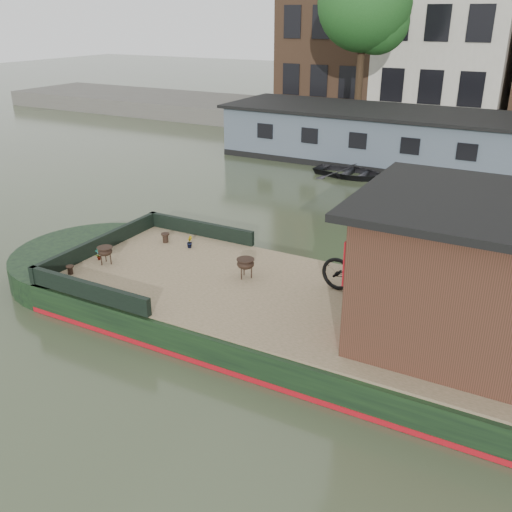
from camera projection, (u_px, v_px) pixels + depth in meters
The scene contains 17 objects.
ground at pixel (343, 340), 10.73m from camera, with size 120.00×120.00×0.00m, color #2F3622.
houseboat_hull at pixel (280, 311), 11.21m from camera, with size 14.01×4.02×0.60m.
houseboat_deck at pixel (345, 311), 10.49m from camera, with size 11.80×3.80×0.05m, color #977C5D.
bow_bulwark at pixel (130, 250), 12.65m from camera, with size 3.00×4.00×0.35m.
cabin at pixel (480, 273), 9.03m from camera, with size 4.00×3.50×2.42m.
bicycle at pixel (369, 273), 10.72m from camera, with size 0.69×1.98×1.04m, color black.
potted_plant_b at pixel (189, 242), 13.21m from camera, with size 0.15×0.12×0.28m, color brown.
potted_plant_d at pixel (384, 266), 11.66m from camera, with size 0.28×0.28×0.51m, color #9D3E2A.
potted_plant_e at pixel (98, 254), 12.55m from camera, with size 0.14×0.09×0.26m, color #A93C31.
brazier_front at pixel (106, 255), 12.34m from camera, with size 0.36×0.36×0.39m, color black, non-canonical shape.
brazier_rear at pixel (246, 268), 11.68m from camera, with size 0.39×0.39×0.42m, color black, non-canonical shape.
bollard_port at pixel (165, 238), 13.53m from camera, with size 0.20×0.20×0.23m, color black.
bollard_stbd at pixel (70, 270), 11.89m from camera, with size 0.16×0.16×0.18m, color black.
dinghy at pixel (352, 169), 21.33m from camera, with size 2.05×2.87×0.59m, color black.
far_houseboat at pixel (476, 147), 21.65m from camera, with size 20.40×4.40×2.11m.
quay at pixel (497, 132), 27.09m from camera, with size 60.00×6.00×0.90m, color #47443F.
tree_left at pixel (368, 8), 26.61m from camera, with size 4.40×4.40×7.40m.
Camera 1 is at (3.00, -8.90, 5.68)m, focal length 40.00 mm.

